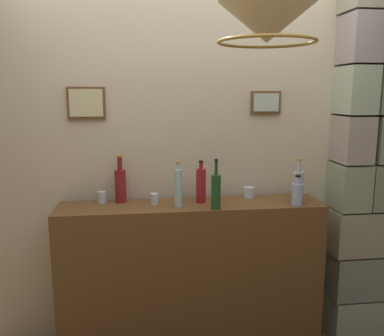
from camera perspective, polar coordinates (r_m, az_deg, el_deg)
panelled_rear_partition at (r=2.84m, az=-0.77°, el=2.92°), size 3.03×0.15×2.72m
stone_pillar at (r=3.12m, az=23.02°, el=0.75°), size 0.46×0.33×2.65m
bar_shelf_unit at (r=2.86m, az=-0.13°, el=-15.69°), size 1.74×0.35×1.09m
liquor_bottle_whiskey at (r=2.58m, az=-1.95°, el=-2.74°), size 0.05×0.05×0.29m
liquor_bottle_sherry at (r=2.71m, az=14.59°, el=-3.46°), size 0.07×0.07×0.20m
liquor_bottle_gin at (r=2.53m, az=3.39°, el=-3.22°), size 0.06×0.06×0.32m
liquor_bottle_rye at (r=2.68m, az=1.27°, el=-2.40°), size 0.06×0.06×0.28m
liquor_bottle_vermouth at (r=2.80m, az=14.66°, el=-2.34°), size 0.07×0.07×0.29m
liquor_bottle_scotch at (r=2.73m, az=-10.03°, el=-2.25°), size 0.07×0.07×0.32m
glass_tumbler_rocks at (r=2.75m, az=-12.57°, el=-4.03°), size 0.06×0.06×0.08m
glass_tumbler_highball at (r=2.66m, az=-5.29°, el=-4.35°), size 0.06×0.06×0.07m
glass_tumbler_shot at (r=2.86m, az=8.01°, el=-3.39°), size 0.07×0.07×0.07m
pendant_lamp at (r=2.02m, az=10.54°, el=19.32°), size 0.47×0.47×0.63m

